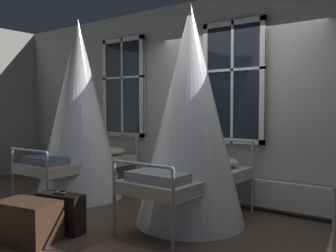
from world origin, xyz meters
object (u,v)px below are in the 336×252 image
object	(u,v)px
cot_first	(79,112)
cot_second	(190,118)
travel_trunk	(28,221)
suitcase_dark	(61,213)

from	to	relation	value
cot_first	cot_second	world-z (taller)	cot_first
cot_first	travel_trunk	size ratio (longest dim) A/B	4.32
cot_first	suitcase_dark	world-z (taller)	cot_first
cot_first	cot_second	bearing A→B (deg)	-91.65
suitcase_dark	travel_trunk	distance (m)	0.38
travel_trunk	cot_first	bearing A→B (deg)	123.96
cot_first	travel_trunk	xyz separation A→B (m)	(1.06, -1.57, -1.13)
cot_second	travel_trunk	distance (m)	2.15
suitcase_dark	cot_first	bearing A→B (deg)	123.14
cot_first	cot_second	distance (m)	2.08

